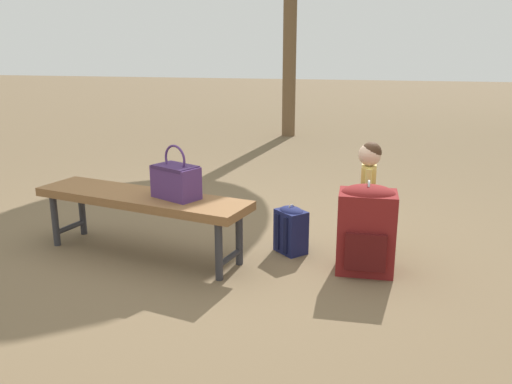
% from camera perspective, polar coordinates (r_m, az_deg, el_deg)
% --- Properties ---
extents(ground_plane, '(40.00, 40.00, 0.00)m').
position_cam_1_polar(ground_plane, '(3.95, -4.42, -6.20)').
color(ground_plane, brown).
rests_on(ground_plane, ground).
extents(park_bench, '(1.65, 0.76, 0.45)m').
position_cam_1_polar(park_bench, '(3.82, -12.17, -1.05)').
color(park_bench, brown).
rests_on(park_bench, ground).
extents(handbag, '(0.37, 0.30, 0.37)m').
position_cam_1_polar(handbag, '(3.64, -8.58, 1.28)').
color(handbag, '#4C2D66').
rests_on(handbag, park_bench).
extents(child_standing, '(0.16, 0.22, 0.80)m').
position_cam_1_polar(child_standing, '(3.89, 11.96, 1.33)').
color(child_standing, '#B2D8B2').
rests_on(child_standing, ground).
extents(backpack_large, '(0.38, 0.34, 0.62)m').
position_cam_1_polar(backpack_large, '(3.56, 11.74, -3.64)').
color(backpack_large, maroon).
rests_on(backpack_large, ground).
extents(backpack_small, '(0.27, 0.26, 0.36)m').
position_cam_1_polar(backpack_small, '(3.85, 3.78, -3.91)').
color(backpack_small, '#191E4C').
rests_on(backpack_small, ground).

